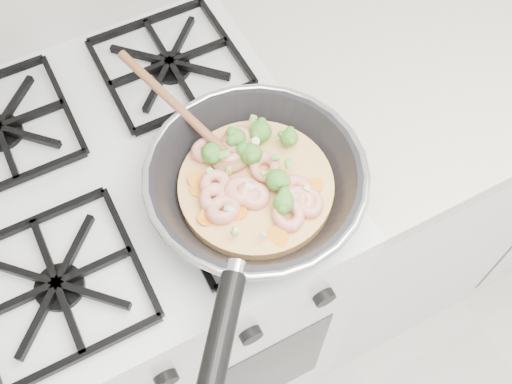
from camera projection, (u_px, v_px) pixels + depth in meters
name	position (u px, v px, depth m)	size (l,w,h in m)	color
stove	(160.00, 274.00, 1.32)	(0.60, 0.60, 0.92)	white
counter_right	(451.00, 139.00, 1.52)	(1.00, 0.60, 0.90)	white
skillet	(254.00, 183.00, 0.86)	(0.38, 0.55, 0.09)	black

